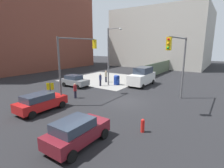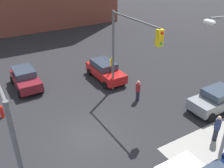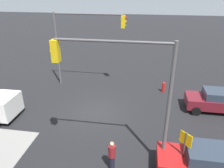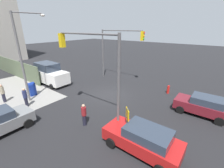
{
  "view_description": "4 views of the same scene",
  "coord_description": "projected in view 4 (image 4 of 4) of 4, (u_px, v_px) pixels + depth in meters",
  "views": [
    {
      "loc": [
        -15.11,
        -8.54,
        5.73
      ],
      "look_at": [
        -0.6,
        1.25,
        1.83
      ],
      "focal_mm": 28.0,
      "sensor_mm": 36.0,
      "label": 1
    },
    {
      "loc": [
        11.19,
        -4.98,
        10.24
      ],
      "look_at": [
        -1.22,
        2.43,
        2.54
      ],
      "focal_mm": 40.0,
      "sensor_mm": 36.0,
      "label": 2
    },
    {
      "loc": [
        -3.34,
        13.4,
        8.51
      ],
      "look_at": [
        -1.31,
        0.91,
        2.77
      ],
      "focal_mm": 35.0,
      "sensor_mm": 36.0,
      "label": 3
    },
    {
      "loc": [
        -9.25,
        11.33,
        6.76
      ],
      "look_at": [
        -2.12,
        2.04,
        2.3
      ],
      "focal_mm": 24.0,
      "sensor_mm": 36.0,
      "label": 4
    }
  ],
  "objects": [
    {
      "name": "pedestrian_walking_north",
      "position": [
        84.0,
        114.0,
        10.76
      ],
      "size": [
        0.36,
        0.36,
        1.7
      ],
      "rotation": [
        0.0,
        0.0,
        0.85
      ],
      "color": "maroon",
      "rests_on": "ground"
    },
    {
      "name": "fire_hydrant",
      "position": [
        168.0,
        89.0,
        16.17
      ],
      "size": [
        0.26,
        0.26,
        0.94
      ],
      "color": "red",
      "rests_on": "ground"
    },
    {
      "name": "construction_fence",
      "position": [
        7.0,
        65.0,
        23.33
      ],
      "size": [
        19.35,
        0.12,
        2.4
      ],
      "primitive_type": "cube",
      "color": "#56664C",
      "rests_on": "ground"
    },
    {
      "name": "street_lamp_corner",
      "position": [
        24.0,
        52.0,
        13.28
      ],
      "size": [
        0.94,
        2.61,
        8.0
      ],
      "color": "slate",
      "rests_on": "ground"
    },
    {
      "name": "ground_plane",
      "position": [
        108.0,
        94.0,
        16.07
      ],
      "size": [
        120.0,
        120.0,
        0.0
      ],
      "primitive_type": "plane",
      "color": "black"
    },
    {
      "name": "hatchback_red",
      "position": [
        143.0,
        139.0,
        8.47
      ],
      "size": [
        4.43,
        2.02,
        1.62
      ],
      "color": "#B21919",
      "rests_on": "ground"
    },
    {
      "name": "warning_sign_two_way",
      "position": [
        127.0,
        120.0,
        8.82
      ],
      "size": [
        0.48,
        0.48,
        2.4
      ],
      "color": "#4C4C4C",
      "rests_on": "ground"
    },
    {
      "name": "pedestrian_waiting",
      "position": [
        3.0,
        93.0,
        14.12
      ],
      "size": [
        0.36,
        0.36,
        1.82
      ],
      "rotation": [
        0.0,
        0.0,
        0.96
      ],
      "color": "#9E937A",
      "rests_on": "ground"
    },
    {
      "name": "mailbox_blue",
      "position": [
        32.0,
        89.0,
        15.62
      ],
      "size": [
        0.56,
        0.64,
        1.43
      ],
      "color": "navy",
      "rests_on": "ground"
    },
    {
      "name": "traffic_signal_se_corner",
      "position": [
        117.0,
        45.0,
        18.94
      ],
      "size": [
        6.21,
        0.36,
        6.5
      ],
      "color": "#59595B",
      "rests_on": "ground"
    },
    {
      "name": "hatchback_maroon",
      "position": [
        203.0,
        105.0,
        12.12
      ],
      "size": [
        4.02,
        2.02,
        1.62
      ],
      "color": "maroon",
      "rests_on": "ground"
    },
    {
      "name": "pedestrian_crossing",
      "position": [
        25.0,
        97.0,
        13.31
      ],
      "size": [
        0.36,
        0.36,
        1.79
      ],
      "rotation": [
        0.0,
        0.0,
        1.13
      ],
      "color": "navy",
      "rests_on": "ground"
    },
    {
      "name": "traffic_signal_nw_corner",
      "position": [
        92.0,
        62.0,
        9.72
      ],
      "size": [
        5.51,
        0.36,
        6.5
      ],
      "color": "#59595B",
      "rests_on": "ground"
    },
    {
      "name": "van_white_delivery",
      "position": [
        49.0,
        74.0,
        18.84
      ],
      "size": [
        5.4,
        2.32,
        2.62
      ],
      "color": "white",
      "rests_on": "ground"
    }
  ]
}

